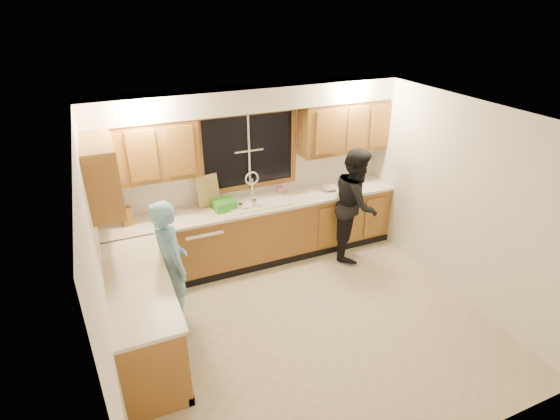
{
  "coord_description": "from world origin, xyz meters",
  "views": [
    {
      "loc": [
        -1.91,
        -3.61,
        3.56
      ],
      "look_at": [
        -0.06,
        0.65,
        1.25
      ],
      "focal_mm": 28.0,
      "sensor_mm": 36.0,
      "label": 1
    }
  ],
  "objects_px": {
    "dish_crate": "(224,205)",
    "bowl": "(329,188)",
    "stove": "(151,353)",
    "soap_bottle": "(280,189)",
    "man": "(171,264)",
    "woman": "(356,204)",
    "sink": "(257,206)",
    "dishwasher": "(201,247)",
    "knife_block": "(126,216)"
  },
  "relations": [
    {
      "from": "dish_crate",
      "to": "bowl",
      "type": "distance_m",
      "value": 1.63
    },
    {
      "from": "bowl",
      "to": "dish_crate",
      "type": "bearing_deg",
      "value": 179.79
    },
    {
      "from": "stove",
      "to": "soap_bottle",
      "type": "bearing_deg",
      "value": 41.63
    },
    {
      "from": "stove",
      "to": "bowl",
      "type": "bearing_deg",
      "value": 31.6
    },
    {
      "from": "stove",
      "to": "man",
      "type": "height_order",
      "value": "man"
    },
    {
      "from": "stove",
      "to": "woman",
      "type": "xyz_separation_m",
      "value": [
        3.17,
        1.41,
        0.38
      ]
    },
    {
      "from": "sink",
      "to": "soap_bottle",
      "type": "bearing_deg",
      "value": 18.59
    },
    {
      "from": "dishwasher",
      "to": "bowl",
      "type": "relative_size",
      "value": 3.76
    },
    {
      "from": "dishwasher",
      "to": "knife_block",
      "type": "distance_m",
      "value": 1.09
    },
    {
      "from": "dishwasher",
      "to": "bowl",
      "type": "xyz_separation_m",
      "value": [
        2.0,
        0.01,
        0.54
      ]
    },
    {
      "from": "man",
      "to": "soap_bottle",
      "type": "xyz_separation_m",
      "value": [
        1.79,
        1.04,
        0.21
      ]
    },
    {
      "from": "stove",
      "to": "woman",
      "type": "distance_m",
      "value": 3.49
    },
    {
      "from": "dish_crate",
      "to": "bowl",
      "type": "bearing_deg",
      "value": -0.21
    },
    {
      "from": "dishwasher",
      "to": "knife_block",
      "type": "xyz_separation_m",
      "value": [
        -0.89,
        0.06,
        0.63
      ]
    },
    {
      "from": "dishwasher",
      "to": "bowl",
      "type": "bearing_deg",
      "value": 0.15
    },
    {
      "from": "knife_block",
      "to": "dish_crate",
      "type": "distance_m",
      "value": 1.26
    },
    {
      "from": "bowl",
      "to": "knife_block",
      "type": "bearing_deg",
      "value": 178.85
    },
    {
      "from": "bowl",
      "to": "stove",
      "type": "bearing_deg",
      "value": -148.4
    },
    {
      "from": "soap_bottle",
      "to": "dishwasher",
      "type": "bearing_deg",
      "value": -173.12
    },
    {
      "from": "dishwasher",
      "to": "stove",
      "type": "distance_m",
      "value": 2.04
    },
    {
      "from": "stove",
      "to": "dish_crate",
      "type": "relative_size",
      "value": 3.19
    },
    {
      "from": "sink",
      "to": "dishwasher",
      "type": "bearing_deg",
      "value": -179.01
    },
    {
      "from": "sink",
      "to": "knife_block",
      "type": "height_order",
      "value": "sink"
    },
    {
      "from": "knife_block",
      "to": "sink",
      "type": "bearing_deg",
      "value": -21.44
    },
    {
      "from": "stove",
      "to": "dish_crate",
      "type": "distance_m",
      "value": 2.31
    },
    {
      "from": "man",
      "to": "dish_crate",
      "type": "bearing_deg",
      "value": -53.98
    },
    {
      "from": "stove",
      "to": "soap_bottle",
      "type": "height_order",
      "value": "soap_bottle"
    },
    {
      "from": "sink",
      "to": "man",
      "type": "bearing_deg",
      "value": -146.96
    },
    {
      "from": "dish_crate",
      "to": "bowl",
      "type": "relative_size",
      "value": 1.29
    },
    {
      "from": "dishwasher",
      "to": "soap_bottle",
      "type": "bearing_deg",
      "value": 6.88
    },
    {
      "from": "dishwasher",
      "to": "stove",
      "type": "bearing_deg",
      "value": -117.69
    },
    {
      "from": "woman",
      "to": "knife_block",
      "type": "height_order",
      "value": "woman"
    },
    {
      "from": "dishwasher",
      "to": "woman",
      "type": "relative_size",
      "value": 0.49
    },
    {
      "from": "soap_bottle",
      "to": "bowl",
      "type": "bearing_deg",
      "value": -11.16
    },
    {
      "from": "dishwasher",
      "to": "soap_bottle",
      "type": "relative_size",
      "value": 4.6
    },
    {
      "from": "woman",
      "to": "knife_block",
      "type": "bearing_deg",
      "value": 115.9
    },
    {
      "from": "stove",
      "to": "soap_bottle",
      "type": "distance_m",
      "value": 3.01
    },
    {
      "from": "knife_block",
      "to": "bowl",
      "type": "height_order",
      "value": "knife_block"
    },
    {
      "from": "knife_block",
      "to": "bowl",
      "type": "bearing_deg",
      "value": -20.99
    },
    {
      "from": "sink",
      "to": "man",
      "type": "distance_m",
      "value": 1.65
    },
    {
      "from": "man",
      "to": "bowl",
      "type": "distance_m",
      "value": 2.69
    },
    {
      "from": "dish_crate",
      "to": "woman",
      "type": "bearing_deg",
      "value": -12.59
    },
    {
      "from": "soap_bottle",
      "to": "sink",
      "type": "bearing_deg",
      "value": -161.41
    },
    {
      "from": "stove",
      "to": "dish_crate",
      "type": "bearing_deg",
      "value": 54.11
    },
    {
      "from": "man",
      "to": "knife_block",
      "type": "height_order",
      "value": "man"
    },
    {
      "from": "woman",
      "to": "man",
      "type": "bearing_deg",
      "value": 134.38
    },
    {
      "from": "dishwasher",
      "to": "man",
      "type": "bearing_deg",
      "value": -121.13
    },
    {
      "from": "dish_crate",
      "to": "soap_bottle",
      "type": "height_order",
      "value": "soap_bottle"
    },
    {
      "from": "dish_crate",
      "to": "soap_bottle",
      "type": "bearing_deg",
      "value": 8.98
    },
    {
      "from": "sink",
      "to": "woman",
      "type": "xyz_separation_m",
      "value": [
        1.37,
        -0.42,
        -0.03
      ]
    }
  ]
}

